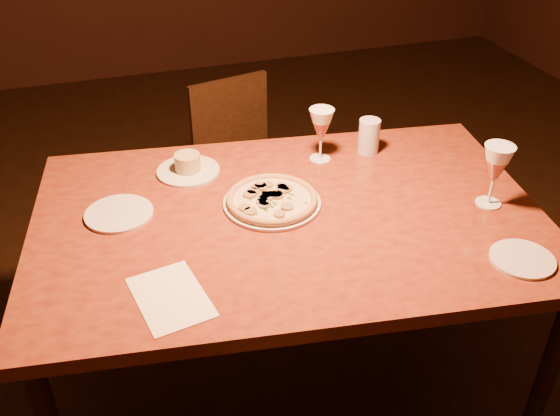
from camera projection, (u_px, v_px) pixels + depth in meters
name	position (u px, v px, depth m)	size (l,w,h in m)	color
floor	(299.00, 413.00, 2.28)	(7.00, 7.00, 0.00)	black
dining_table	(289.00, 233.00, 1.93)	(1.65, 1.18, 0.82)	brown
chair_far	(242.00, 158.00, 2.93)	(0.46, 0.46, 0.81)	black
pizza_plate	(272.00, 200.00, 1.92)	(0.30, 0.30, 0.03)	silver
ramekin_saucer	(188.00, 167.00, 2.09)	(0.21, 0.21, 0.07)	silver
wine_glass_far	(321.00, 135.00, 2.12)	(0.09, 0.09, 0.19)	#AE5448
wine_glass_right	(494.00, 176.00, 1.88)	(0.09, 0.09, 0.20)	#AE5448
water_tumbler	(369.00, 136.00, 2.18)	(0.07, 0.07, 0.12)	silver
side_plate_left	(119.00, 214.00, 1.88)	(0.21, 0.21, 0.01)	silver
side_plate_near	(522.00, 259.00, 1.70)	(0.18, 0.18, 0.01)	silver
menu_card	(171.00, 297.00, 1.58)	(0.17, 0.24, 0.00)	white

